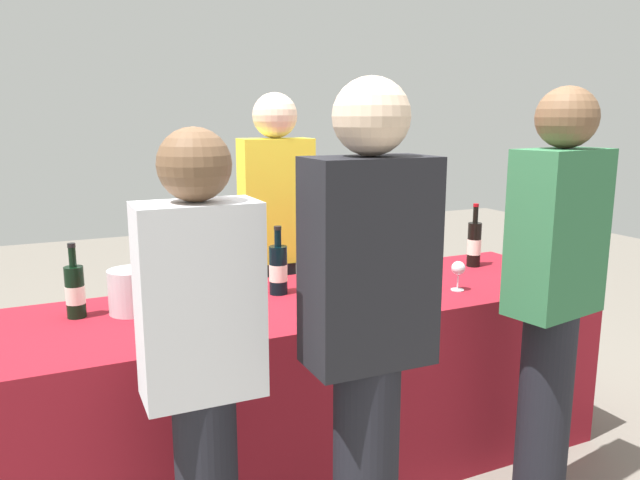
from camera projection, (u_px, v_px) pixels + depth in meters
The scene contains 16 objects.
ground_plane at pixel (320, 462), 2.82m from camera, with size 12.00×12.00×0.00m, color slate.
tasting_table at pixel (320, 381), 2.74m from camera, with size 2.56×0.79×0.79m, color maroon.
wine_bottle_0 at pixel (75, 291), 2.36m from camera, with size 0.07×0.07×0.29m.
wine_bottle_1 at pixel (278, 269), 2.68m from camera, with size 0.08×0.08×0.30m.
wine_bottle_2 at pixel (330, 264), 2.74m from camera, with size 0.08×0.08×0.33m.
wine_bottle_3 at pixel (384, 255), 2.96m from camera, with size 0.07×0.07×0.30m.
wine_bottle_4 at pixel (474, 244), 3.17m from camera, with size 0.07×0.07×0.33m.
wine_glass_0 at pixel (189, 300), 2.32m from camera, with size 0.07×0.07×0.12m.
wine_glass_1 at pixel (336, 279), 2.53m from camera, with size 0.07×0.07×0.15m.
wine_glass_2 at pixel (370, 280), 2.54m from camera, with size 0.08×0.08×0.14m.
wine_glass_3 at pixel (458, 269), 2.73m from camera, with size 0.06×0.06×0.13m.
ice_bucket at pixel (132, 291), 2.43m from camera, with size 0.18×0.18×0.18m, color silver.
server_pouring at pixel (277, 241), 3.16m from camera, with size 0.37×0.23×1.68m.
guest_0 at pixel (203, 367), 1.79m from camera, with size 0.35×0.21×1.54m.
guest_1 at pixel (368, 334), 1.85m from camera, with size 0.38×0.22×1.67m.
guest_2 at pixel (554, 289), 2.32m from camera, with size 0.40×0.27×1.67m.
Camera 1 is at (-1.09, -2.32, 1.56)m, focal length 34.38 mm.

